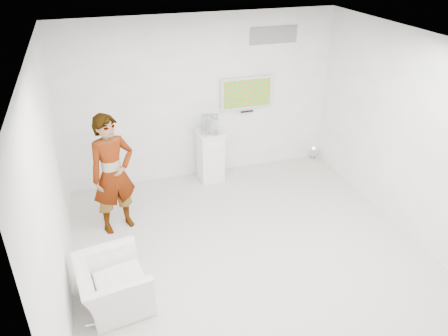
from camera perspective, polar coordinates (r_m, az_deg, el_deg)
The scene contains 10 objects.
room at distance 5.79m, azimuth 3.53°, elevation 1.11°, with size 5.01×5.01×3.00m.
tv at distance 8.17m, azimuth 2.97°, elevation 9.78°, with size 1.00×0.08×0.60m, color silver.
logo_decal at distance 8.13m, azimuth 6.51°, elevation 16.86°, with size 0.90×0.02×0.30m, color slate.
person at distance 6.75m, azimuth -14.30°, elevation -0.81°, with size 0.70×0.46×1.91m, color silver.
armchair at distance 5.77m, azimuth -14.33°, elevation -14.48°, with size 0.94×0.82×0.61m, color silver.
pedestal at distance 8.13m, azimuth -1.79°, elevation 1.59°, with size 0.47×0.47×0.97m, color silver.
floor_uplight at distance 9.23m, azimuth 11.57°, elevation 1.91°, with size 0.16×0.16×0.25m, color silver.
vitrine at distance 7.87m, azimuth -1.86°, elevation 5.73°, with size 0.30×0.30×0.30m, color silver.
console at distance 7.88m, azimuth -1.86°, elevation 5.48°, with size 0.05×0.16×0.22m, color silver.
wii_remote at distance 6.64m, azimuth -13.66°, elevation 6.10°, with size 0.03×0.13×0.03m, color silver.
Camera 1 is at (-1.91, -4.78, 4.14)m, focal length 35.00 mm.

